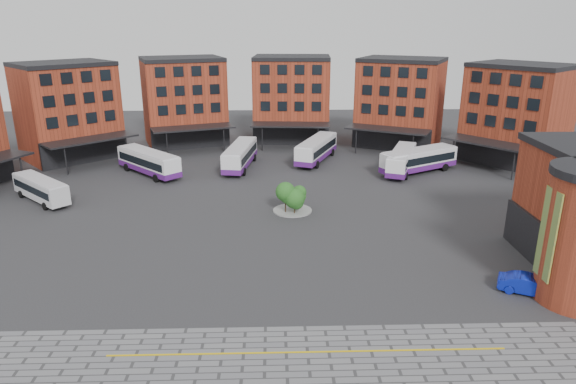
{
  "coord_description": "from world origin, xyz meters",
  "views": [
    {
      "loc": [
        -0.12,
        -42.24,
        20.61
      ],
      "look_at": [
        1.35,
        6.86,
        4.0
      ],
      "focal_mm": 32.0,
      "sensor_mm": 36.0,
      "label": 1
    }
  ],
  "objects_px": {
    "bus_d": "(317,149)",
    "blue_car": "(529,285)",
    "bus_a": "(41,188)",
    "bus_c": "(240,155)",
    "bus_f": "(419,160)",
    "tree_island": "(292,197)",
    "bus_e": "(401,160)",
    "bus_b": "(149,162)"
  },
  "relations": [
    {
      "from": "bus_a",
      "to": "bus_c",
      "type": "bearing_deg",
      "value": -15.41
    },
    {
      "from": "tree_island",
      "to": "blue_car",
      "type": "distance_m",
      "value": 25.73
    },
    {
      "from": "tree_island",
      "to": "bus_a",
      "type": "height_order",
      "value": "tree_island"
    },
    {
      "from": "bus_b",
      "to": "bus_e",
      "type": "bearing_deg",
      "value": -43.91
    },
    {
      "from": "tree_island",
      "to": "bus_d",
      "type": "relative_size",
      "value": 0.36
    },
    {
      "from": "bus_f",
      "to": "bus_e",
      "type": "bearing_deg",
      "value": -131.86
    },
    {
      "from": "bus_f",
      "to": "tree_island",
      "type": "bearing_deg",
      "value": -79.21
    },
    {
      "from": "bus_b",
      "to": "bus_e",
      "type": "height_order",
      "value": "bus_b"
    },
    {
      "from": "tree_island",
      "to": "bus_f",
      "type": "height_order",
      "value": "tree_island"
    },
    {
      "from": "bus_d",
      "to": "blue_car",
      "type": "xyz_separation_m",
      "value": [
        13.46,
        -40.38,
        -1.1
      ]
    },
    {
      "from": "tree_island",
      "to": "bus_c",
      "type": "distance_m",
      "value": 19.86
    },
    {
      "from": "bus_c",
      "to": "bus_f",
      "type": "bearing_deg",
      "value": 1.29
    },
    {
      "from": "tree_island",
      "to": "bus_e",
      "type": "bearing_deg",
      "value": 44.59
    },
    {
      "from": "blue_car",
      "to": "bus_d",
      "type": "bearing_deg",
      "value": 43.6
    },
    {
      "from": "bus_a",
      "to": "tree_island",
      "type": "bearing_deg",
      "value": -55.92
    },
    {
      "from": "bus_c",
      "to": "bus_f",
      "type": "relative_size",
      "value": 1.03
    },
    {
      "from": "bus_b",
      "to": "bus_c",
      "type": "xyz_separation_m",
      "value": [
        12.51,
        3.09,
        0.02
      ]
    },
    {
      "from": "blue_car",
      "to": "bus_f",
      "type": "bearing_deg",
      "value": 24.53
    },
    {
      "from": "bus_c",
      "to": "tree_island",
      "type": "bearing_deg",
      "value": -60.92
    },
    {
      "from": "bus_b",
      "to": "blue_car",
      "type": "bearing_deg",
      "value": -86.58
    },
    {
      "from": "bus_d",
      "to": "bus_f",
      "type": "relative_size",
      "value": 1.03
    },
    {
      "from": "bus_c",
      "to": "bus_f",
      "type": "height_order",
      "value": "bus_f"
    },
    {
      "from": "bus_d",
      "to": "blue_car",
      "type": "height_order",
      "value": "bus_d"
    },
    {
      "from": "bus_c",
      "to": "bus_d",
      "type": "relative_size",
      "value": 1.0
    },
    {
      "from": "bus_b",
      "to": "bus_e",
      "type": "xyz_separation_m",
      "value": [
        35.41,
        0.27,
        -0.09
      ]
    },
    {
      "from": "bus_c",
      "to": "bus_e",
      "type": "height_order",
      "value": "bus_c"
    },
    {
      "from": "bus_d",
      "to": "bus_f",
      "type": "xyz_separation_m",
      "value": [
        13.83,
        -6.73,
        -0.01
      ]
    },
    {
      "from": "bus_c",
      "to": "blue_car",
      "type": "xyz_separation_m",
      "value": [
        24.84,
        -37.01,
        -1.07
      ]
    },
    {
      "from": "bus_b",
      "to": "bus_c",
      "type": "height_order",
      "value": "bus_c"
    },
    {
      "from": "tree_island",
      "to": "bus_a",
      "type": "relative_size",
      "value": 0.5
    },
    {
      "from": "bus_a",
      "to": "bus_c",
      "type": "distance_m",
      "value": 26.67
    },
    {
      "from": "bus_f",
      "to": "blue_car",
      "type": "xyz_separation_m",
      "value": [
        -0.38,
        -33.65,
        -1.09
      ]
    },
    {
      "from": "bus_b",
      "to": "bus_d",
      "type": "height_order",
      "value": "bus_d"
    },
    {
      "from": "bus_e",
      "to": "bus_b",
      "type": "bearing_deg",
      "value": -157.56
    },
    {
      "from": "bus_a",
      "to": "bus_e",
      "type": "relative_size",
      "value": 0.77
    },
    {
      "from": "bus_d",
      "to": "bus_f",
      "type": "bearing_deg",
      "value": -2.87
    },
    {
      "from": "bus_b",
      "to": "bus_f",
      "type": "bearing_deg",
      "value": -44.74
    },
    {
      "from": "bus_a",
      "to": "bus_c",
      "type": "relative_size",
      "value": 0.72
    },
    {
      "from": "tree_island",
      "to": "blue_car",
      "type": "bearing_deg",
      "value": -45.61
    },
    {
      "from": "bus_a",
      "to": "bus_f",
      "type": "bearing_deg",
      "value": -34.45
    },
    {
      "from": "blue_car",
      "to": "bus_a",
      "type": "bearing_deg",
      "value": 89.3
    },
    {
      "from": "bus_e",
      "to": "bus_c",
      "type": "bearing_deg",
      "value": -165.02
    }
  ]
}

